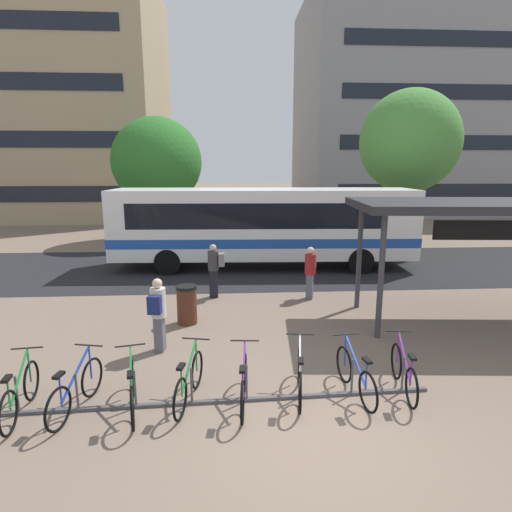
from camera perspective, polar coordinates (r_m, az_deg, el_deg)
name	(u,v)px	position (r m, az deg, el deg)	size (l,w,h in m)	color
ground	(313,427)	(7.24, 7.81, -22.21)	(200.00, 200.00, 0.00)	#7A6656
bus_lane_asphalt	(262,267)	(17.25, 0.77, -1.50)	(80.00, 7.20, 0.01)	#232326
city_bus	(265,225)	(16.93, 1.23, 4.34)	(12.11, 3.02, 3.20)	white
bike_rack	(192,400)	(7.76, -8.75, -18.87)	(8.60, 0.46, 0.70)	#47474C
parked_bicycle_green_1	(20,394)	(8.25, -29.56, -16.12)	(0.52, 1.72, 0.99)	black
parked_bicycle_blue_2	(76,390)	(7.96, -23.41, -16.54)	(0.55, 1.70, 0.99)	black
parked_bicycle_green_3	(132,390)	(7.66, -16.60, -17.20)	(0.57, 1.69, 0.99)	black
parked_bicycle_green_4	(189,382)	(7.70, -9.15, -16.66)	(0.54, 1.70, 0.99)	black
parked_bicycle_purple_5	(244,384)	(7.54, -1.69, -17.18)	(0.52, 1.72, 0.99)	black
parked_bicycle_white_6	(300,376)	(7.83, 6.00, -16.03)	(0.52, 1.71, 0.99)	black
parked_bicycle_blue_7	(355,376)	(8.00, 13.46, -15.66)	(0.52, 1.71, 0.99)	black
parked_bicycle_purple_8	(404,372)	(8.37, 19.57, -14.77)	(0.52, 1.71, 0.99)	black
transit_shelter	(491,209)	(12.16, 29.50, 5.60)	(6.98, 3.54, 3.22)	#38383D
commuter_olive_pack_0	(310,269)	(13.08, 7.45, -1.79)	(0.47, 0.59, 1.66)	#565660
commuter_navy_pack_1	(158,310)	(9.51, -13.27, -7.27)	(0.38, 0.56, 1.69)	#565660
commuter_grey_pack_2	(215,267)	(13.12, -5.70, -1.51)	(0.53, 0.35, 1.72)	black
trash_bin	(187,305)	(11.18, -9.45, -6.58)	(0.55, 0.55, 1.03)	#4C2819
street_tree_0	(157,162)	(23.88, -13.41, 12.44)	(4.85, 4.85, 6.73)	brown
street_tree_1	(410,142)	(23.22, 20.28, 14.48)	(4.98, 4.98, 7.89)	brown
building_left_wing	(15,102)	(40.70, -30.14, 17.82)	(23.17, 13.05, 18.41)	tan
building_right_wing	(450,109)	(44.14, 25.07, 17.73)	(27.05, 13.54, 18.42)	gray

